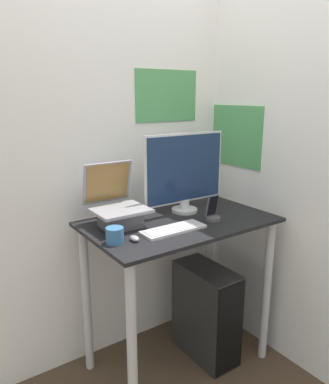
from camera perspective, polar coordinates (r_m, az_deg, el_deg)
wall_back at (r=2.37m, az=-3.59°, el=6.72°), size 6.00×0.06×2.60m
wall_side_right at (r=2.26m, az=20.07°, el=5.46°), size 0.06×6.00×2.60m
desk at (r=2.20m, az=2.22°, el=-9.20°), size 1.06×0.64×0.94m
laptop at (r=2.03m, az=-7.06°, el=-2.82°), size 0.28×0.30×0.34m
monitor at (r=2.22m, az=3.10°, el=2.88°), size 0.56×0.16×0.47m
keyboard at (r=1.96m, az=1.37°, el=-5.69°), size 0.35×0.13×0.02m
mouse at (r=1.83m, az=-4.59°, el=-7.07°), size 0.04×0.06×0.03m
cell_phone at (r=2.13m, az=7.37°, el=-3.30°), size 0.08×0.08×0.15m
computer_tower at (r=2.48m, az=6.33°, el=-17.75°), size 0.21×0.44×0.60m
mug at (r=1.81m, az=-7.59°, el=-6.56°), size 0.09×0.09×0.08m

